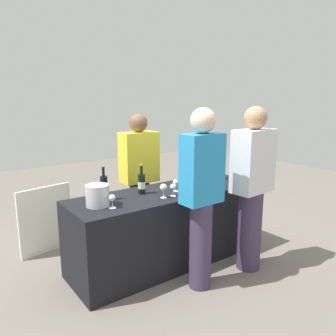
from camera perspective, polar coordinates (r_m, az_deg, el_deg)
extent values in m
plane|color=slate|center=(3.81, 0.00, -15.47)|extent=(12.00, 12.00, 0.00)
cube|color=black|center=(3.64, 0.00, -9.96)|extent=(2.13, 0.70, 0.79)
cylinder|color=black|center=(3.24, -10.91, -3.42)|extent=(0.07, 0.07, 0.24)
cylinder|color=black|center=(3.21, -11.02, -0.75)|extent=(0.03, 0.03, 0.07)
cylinder|color=black|center=(3.20, -11.05, 0.03)|extent=(0.03, 0.03, 0.02)
cylinder|color=silver|center=(3.24, -10.90, -3.62)|extent=(0.07, 0.07, 0.08)
cylinder|color=black|center=(3.41, -4.55, -2.75)|extent=(0.07, 0.07, 0.20)
cylinder|color=black|center=(3.37, -4.59, -0.34)|extent=(0.03, 0.03, 0.09)
cylinder|color=gold|center=(3.36, -4.60, 0.54)|extent=(0.03, 0.03, 0.02)
cylinder|color=silver|center=(3.41, -4.54, -2.92)|extent=(0.07, 0.07, 0.07)
cylinder|color=black|center=(3.75, 2.81, -1.20)|extent=(0.08, 0.08, 0.23)
cylinder|color=black|center=(3.71, 2.83, 1.12)|extent=(0.03, 0.03, 0.08)
cylinder|color=black|center=(3.71, 2.84, 1.84)|extent=(0.03, 0.03, 0.02)
cylinder|color=silver|center=(3.75, 2.80, -1.37)|extent=(0.08, 0.08, 0.08)
cylinder|color=black|center=(3.82, 4.12, -1.16)|extent=(0.07, 0.07, 0.20)
cylinder|color=black|center=(3.79, 4.15, 0.93)|extent=(0.03, 0.03, 0.08)
cylinder|color=maroon|center=(3.78, 4.16, 1.67)|extent=(0.03, 0.03, 0.02)
cylinder|color=silver|center=(3.83, 4.12, -1.31)|extent=(0.07, 0.07, 0.07)
cylinder|color=black|center=(4.03, 6.29, -0.36)|extent=(0.08, 0.08, 0.22)
cylinder|color=black|center=(4.00, 6.34, 1.75)|extent=(0.03, 0.03, 0.08)
cylinder|color=black|center=(3.99, 6.36, 2.42)|extent=(0.03, 0.03, 0.02)
cylinder|color=silver|center=(4.03, 6.29, -0.51)|extent=(0.08, 0.08, 0.08)
cylinder|color=black|center=(4.07, 8.82, -0.40)|extent=(0.08, 0.08, 0.21)
cylinder|color=black|center=(4.04, 8.88, 1.60)|extent=(0.03, 0.03, 0.08)
cylinder|color=black|center=(4.03, 8.90, 2.24)|extent=(0.03, 0.03, 0.02)
cylinder|color=silver|center=(4.07, 8.81, -0.54)|extent=(0.08, 0.08, 0.07)
cylinder|color=silver|center=(3.03, -9.49, -6.75)|extent=(0.07, 0.07, 0.00)
cylinder|color=silver|center=(3.02, -9.51, -6.13)|extent=(0.01, 0.01, 0.06)
sphere|color=silver|center=(3.00, -9.55, -5.05)|extent=(0.06, 0.06, 0.06)
sphere|color=#590C19|center=(3.00, -9.55, -5.24)|extent=(0.03, 0.03, 0.03)
cylinder|color=silver|center=(3.28, -0.78, -5.11)|extent=(0.06, 0.06, 0.00)
cylinder|color=silver|center=(3.27, -0.78, -4.48)|extent=(0.01, 0.01, 0.07)
sphere|color=silver|center=(3.25, -0.78, -3.34)|extent=(0.07, 0.07, 0.07)
sphere|color=#590C19|center=(3.26, -0.78, -3.56)|extent=(0.04, 0.04, 0.04)
cylinder|color=silver|center=(3.34, 0.89, -4.83)|extent=(0.06, 0.06, 0.00)
cylinder|color=silver|center=(3.33, 0.89, -4.27)|extent=(0.01, 0.01, 0.06)
sphere|color=silver|center=(3.31, 0.89, -3.25)|extent=(0.07, 0.07, 0.07)
cylinder|color=silver|center=(3.51, 1.33, -3.99)|extent=(0.06, 0.06, 0.00)
cylinder|color=silver|center=(3.50, 1.34, -3.45)|extent=(0.01, 0.01, 0.06)
sphere|color=silver|center=(3.48, 1.34, -2.49)|extent=(0.06, 0.06, 0.06)
cylinder|color=silver|center=(3.08, -11.98, -4.63)|extent=(0.21, 0.21, 0.20)
cylinder|color=black|center=(4.08, -4.81, -7.61)|extent=(0.24, 0.24, 0.78)
cube|color=yellow|center=(3.91, -4.98, 1.87)|extent=(0.43, 0.25, 0.58)
sphere|color=brown|center=(3.86, -5.09, 7.70)|extent=(0.21, 0.21, 0.21)
cylinder|color=#3F3351|center=(3.18, 5.58, -13.03)|extent=(0.21, 0.21, 0.83)
cube|color=#268CCC|center=(2.95, 5.87, -0.13)|extent=(0.38, 0.21, 0.62)
sphere|color=beige|center=(2.89, 6.04, 8.10)|extent=(0.22, 0.22, 0.22)
cylinder|color=#3F3351|center=(3.59, 13.79, -10.30)|extent=(0.24, 0.24, 0.83)
cube|color=silver|center=(3.39, 14.39, 1.17)|extent=(0.46, 0.28, 0.62)
sphere|color=tan|center=(3.34, 14.77, 8.33)|extent=(0.22, 0.22, 0.22)
cube|color=white|center=(4.09, -20.21, -8.33)|extent=(0.63, 0.16, 0.77)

